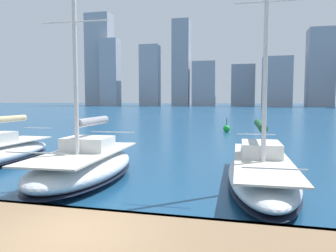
% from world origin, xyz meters
% --- Properties ---
extents(dock_pier, '(28.00, 2.80, 0.60)m').
position_xyz_m(dock_pier, '(-0.00, -0.10, 0.54)').
color(dock_pier, '#896B4C').
rests_on(dock_pier, ground).
extents(city_skyline, '(172.27, 24.38, 54.18)m').
position_xyz_m(city_skyline, '(4.35, -161.70, 18.54)').
color(city_skyline, '#9CA1AB').
rests_on(city_skyline, ground).
extents(sailboat_forest, '(2.78, 9.40, 10.38)m').
position_xyz_m(sailboat_forest, '(-3.90, -7.13, 0.60)').
color(sailboat_forest, silver).
rests_on(sailboat_forest, ground).
extents(sailboat_grey, '(3.33, 7.24, 9.38)m').
position_xyz_m(sailboat_grey, '(2.93, -5.92, 0.66)').
color(sailboat_grey, silver).
rests_on(sailboat_grey, ground).
extents(channel_buoy, '(0.70, 0.70, 1.40)m').
position_xyz_m(channel_buoy, '(-1.28, -27.35, 0.36)').
color(channel_buoy, green).
rests_on(channel_buoy, ground).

